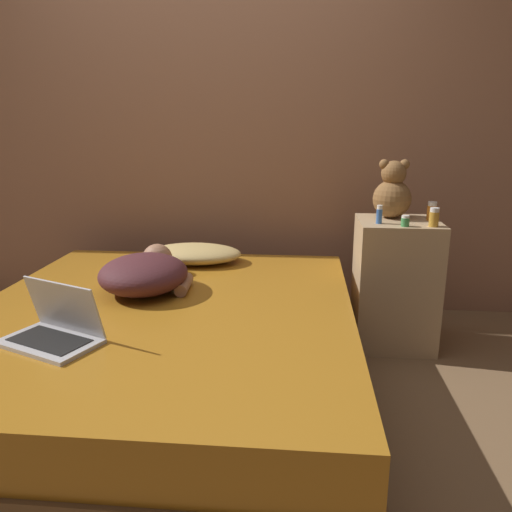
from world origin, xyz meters
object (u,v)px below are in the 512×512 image
Objects in this scene: laptop at (55,329)px; pillow at (195,254)px; bottle_orange at (432,211)px; bottle_green at (405,221)px; bottle_blue at (379,215)px; bottle_amber at (434,217)px; person_lying at (146,272)px; teddy_bear at (392,193)px.

pillow is at bearing 98.27° from laptop.
bottle_orange is 1.81× the size of bottle_green.
bottle_amber is at bearing -11.69° from bottle_blue.
pillow is 5.40× the size of bottle_orange.
laptop is at bearing -147.78° from bottle_green.
bottle_blue is (1.02, -0.16, 0.28)m from pillow.
laptop reaches higher than person_lying.
person_lying is 1.38m from teddy_bear.
laptop is 1.95m from bottle_orange.
teddy_bear reaches higher than pillow.
bottle_blue is (-0.09, -0.18, -0.09)m from teddy_bear.
teddy_bear is (1.24, 0.52, 0.33)m from person_lying.
bottle_blue is 1.73× the size of bottle_green.
pillow is at bearing 71.84° from person_lying.
bottle_orange is 1.05× the size of bottle_blue.
teddy_bear is (1.11, 0.02, 0.37)m from pillow.
bottle_blue is at bearing 59.01° from laptop.
pillow is at bearing 178.18° from bottle_orange.
bottle_orange is at bearing -15.78° from teddy_bear.
pillow is 1.17m from teddy_bear.
bottle_orange is at bearing 56.64° from laptop.
person_lying is 1.32m from bottle_green.
bottle_amber is 1.00× the size of bottle_blue.
bottle_green reaches higher than laptop.
laptop is at bearing -107.98° from person_lying.
bottle_green is (0.03, -0.24, -0.11)m from teddy_bear.
bottle_amber is at bearing 52.66° from laptop.
teddy_bear is 3.32× the size of bottle_amber.
teddy_bear reaches higher than bottle_amber.
pillow is at bearing 168.94° from bottle_green.
teddy_bear is at bearing 127.18° from bottle_amber.
pillow is 1.16m from laptop.
bottle_green is at bearing 8.87° from person_lying.
laptop is at bearing -145.97° from bottle_orange.
person_lying is at bearing 98.35° from laptop.
bottle_green reaches higher than pillow.
bottle_amber is at bearing -99.97° from bottle_orange.
bottle_green is (1.14, -0.22, 0.26)m from pillow.
teddy_bear is at bearing 0.84° from pillow.
bottle_amber reaches higher than person_lying.
bottle_orange is (1.31, -0.04, 0.28)m from pillow.
bottle_orange reaches higher than person_lying.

